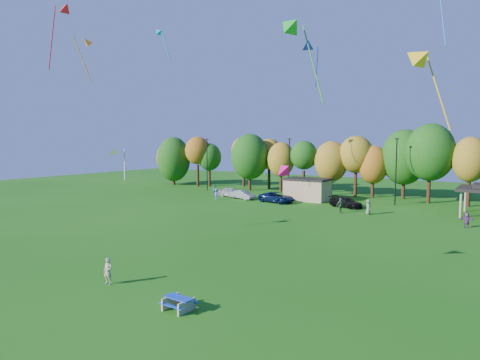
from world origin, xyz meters
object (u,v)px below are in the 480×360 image
Objects in this scene: car_b at (243,195)px; car_a at (231,192)px; car_d at (346,202)px; car_c at (277,197)px; picnic_table at (179,302)px; kite_flyer at (108,271)px.

car_a is at bearing 83.59° from car_b.
car_a is at bearing 108.51° from car_d.
car_c is 1.13× the size of car_d.
car_a is 2.93m from car_b.
car_d is at bearing -81.96° from car_a.
car_b is at bearing 111.88° from car_d.
picnic_table is 0.31× the size of car_c.
car_d is (-4.22, 37.94, 0.28)m from picnic_table.
car_a reaches higher than car_c.
picnic_table is 38.17m from car_d.
car_a is (-22.63, 38.25, 0.36)m from picnic_table.
car_c reaches higher than picnic_table.
kite_flyer is 0.41× the size of car_b.
car_a is 1.12× the size of car_b.
car_b is 15.67m from car_d.
car_a is at bearing 92.93° from car_c.
kite_flyer reaches higher than car_a.
car_b is (-19.87, 37.29, 0.25)m from picnic_table.
car_a is at bearing 104.12° from kite_flyer.
car_c is (-7.73, 36.23, -0.08)m from kite_flyer.
car_c is (8.66, -1.37, -0.02)m from car_a.
car_c is at bearing -89.93° from car_a.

